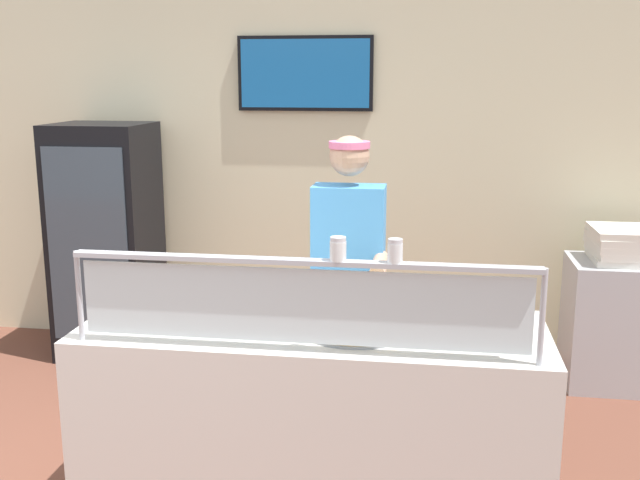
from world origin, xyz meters
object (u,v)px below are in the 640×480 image
parmesan_shaker (338,250)px  pepper_flake_shaker (395,252)px  pizza_tray (355,326)px  drink_fridge (107,241)px  worker_figure (349,277)px  pizza_box_stack (626,245)px  pizza_server (363,324)px

parmesan_shaker → pepper_flake_shaker: same height
pizza_tray → drink_fridge: size_ratio=0.29×
worker_figure → pepper_flake_shaker: bearing=-73.6°
drink_fridge → pizza_box_stack: drink_fridge is taller
pizza_box_stack → pizza_server: bearing=-129.5°
pizza_server → pizza_box_stack: size_ratio=0.59×
pepper_flake_shaker → worker_figure: size_ratio=0.05×
drink_fridge → pizza_tray: bearing=-43.2°
parmesan_shaker → worker_figure: bearing=93.7°
pepper_flake_shaker → worker_figure: (-0.29, 0.98, -0.38)m
worker_figure → pizza_box_stack: bearing=35.0°
worker_figure → pizza_box_stack: 2.08m
parmesan_shaker → pizza_box_stack: (1.64, 2.17, -0.42)m
parmesan_shaker → pepper_flake_shaker: 0.23m
pizza_server → pizza_box_stack: 2.45m
pizza_tray → parmesan_shaker: 0.52m
pepper_flake_shaker → drink_fridge: size_ratio=0.06×
pepper_flake_shaker → worker_figure: bearing=106.4°
pizza_server → drink_fridge: (-2.08, 1.94, -0.13)m
pizza_tray → worker_figure: worker_figure is taller
pizza_server → pepper_flake_shaker: pepper_flake_shaker is taller
drink_fridge → worker_figure: bearing=-32.5°
parmesan_shaker → drink_fridge: bearing=132.1°
worker_figure → drink_fridge: worker_figure is taller
pizza_box_stack → parmesan_shaker: bearing=-127.1°
pizza_server → worker_figure: (-0.14, 0.70, 0.02)m
pizza_server → pepper_flake_shaker: 0.51m
pepper_flake_shaker → drink_fridge: 3.18m
pizza_server → parmesan_shaker: size_ratio=2.91×
pizza_tray → pizza_server: (0.04, -0.02, 0.02)m
worker_figure → drink_fridge: (-1.94, 1.24, -0.14)m
pizza_tray → pizza_server: 0.05m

